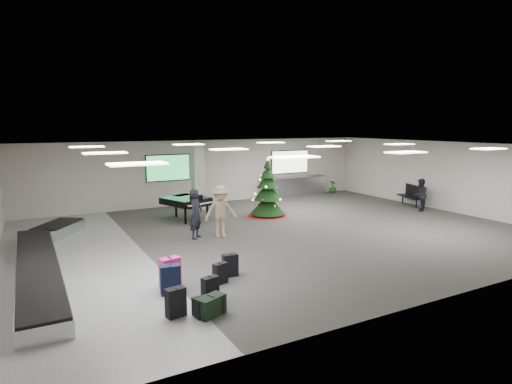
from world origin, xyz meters
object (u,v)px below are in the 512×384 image
grand_piano (187,201)px  potted_plant_left (267,195)px  baggage_carousel (43,259)px  traveler_bench (420,195)px  service_counter (293,186)px  pink_suitcase (170,273)px  christmas_tree (268,196)px  bench (411,194)px  potted_plant_right (333,187)px  traveler_b (221,211)px  traveler_a (196,214)px

grand_piano → potted_plant_left: grand_piano is taller
baggage_carousel → potted_plant_left: bearing=28.2°
traveler_bench → potted_plant_left: traveler_bench is taller
service_counter → pink_suitcase: (-10.17, -9.99, -0.17)m
christmas_tree → bench: size_ratio=1.55×
service_counter → potted_plant_right: bearing=-3.2°
pink_suitcase → traveler_b: traveler_b is taller
traveler_b → service_counter: bearing=49.1°
pink_suitcase → grand_piano: (2.94, 7.08, 0.41)m
potted_plant_left → baggage_carousel: bearing=-151.8°
traveler_a → grand_piano: bearing=31.9°
christmas_tree → traveler_a: bearing=-153.2°
traveler_a → potted_plant_left: 7.56m
baggage_carousel → potted_plant_right: potted_plant_right is taller
pink_suitcase → traveler_b: (3.06, 3.84, 0.55)m
grand_piano → bench: 11.07m
bench → pink_suitcase: bearing=-142.4°
grand_piano → potted_plant_right: (9.95, 2.75, -0.42)m
grand_piano → potted_plant_left: 5.35m
potted_plant_right → traveler_b: bearing=-148.6°
pink_suitcase → traveler_bench: size_ratio=0.51×
baggage_carousel → potted_plant_right: size_ratio=13.40×
bench → potted_plant_left: (-5.84, 4.12, -0.20)m
bench → traveler_a: traveler_a is taller
grand_piano → traveler_bench: bearing=-38.3°
service_counter → christmas_tree: size_ratio=1.55×
traveler_b → potted_plant_left: traveler_b is taller
potted_plant_right → bench: bearing=-80.0°
traveler_bench → traveler_a: bearing=-36.4°
bench → potted_plant_left: size_ratio=2.29×
baggage_carousel → christmas_tree: christmas_tree is taller
christmas_tree → potted_plant_left: 3.31m
pink_suitcase → grand_piano: size_ratio=0.34×
baggage_carousel → potted_plant_right: (15.56, 6.58, 0.15)m
traveler_a → traveler_bench: 10.82m
service_counter → pink_suitcase: 14.25m
potted_plant_left → traveler_b: bearing=-133.6°
traveler_a → traveler_b: (0.85, -0.20, 0.05)m
baggage_carousel → potted_plant_left: potted_plant_left is taller
pink_suitcase → potted_plant_left: bearing=38.6°
service_counter → bench: service_counter is taller
pink_suitcase → traveler_b: 4.95m
grand_piano → christmas_tree: bearing=-35.5°
bench → grand_piano: bearing=-173.5°
pink_suitcase → potted_plant_right: bearing=27.5°
grand_piano → potted_plant_left: size_ratio=3.13×
christmas_tree → bench: christmas_tree is taller
traveler_bench → christmas_tree: bearing=-54.4°
traveler_bench → potted_plant_left: (-5.09, 5.30, -0.39)m
grand_piano → traveler_b: size_ratio=1.24×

